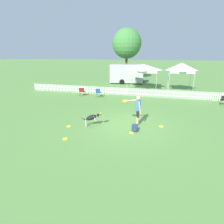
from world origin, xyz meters
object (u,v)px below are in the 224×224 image
(leaping_dog, at_px, (92,118))
(frisbee_midfield, at_px, (69,126))
(handler_person, at_px, (137,107))
(frisbee_near_dog, at_px, (161,126))
(folding_chair_center, at_px, (98,92))
(equipment_trailer, at_px, (127,73))
(folding_chair_green_right, at_px, (82,91))
(frisbee_far_scatter, at_px, (132,133))
(folding_chair_blue_left, at_px, (224,99))
(tree_left_grove, at_px, (127,44))
(backpack_on_grass, at_px, (135,128))
(canopy_tent_secondary, at_px, (182,68))
(canopy_tent_main, at_px, (143,68))
(frisbee_near_handler, at_px, (65,139))

(leaping_dog, bearing_deg, frisbee_midfield, -90.52)
(handler_person, height_order, frisbee_near_dog, handler_person)
(handler_person, relative_size, folding_chair_center, 1.99)
(equipment_trailer, bearing_deg, folding_chair_green_right, -115.79)
(folding_chair_green_right, bearing_deg, frisbee_far_scatter, 117.06)
(frisbee_far_scatter, relative_size, folding_chair_green_right, 0.32)
(leaping_dog, relative_size, folding_chair_blue_left, 1.43)
(folding_chair_center, height_order, tree_left_grove, tree_left_grove)
(backpack_on_grass, height_order, equipment_trailer, equipment_trailer)
(leaping_dog, bearing_deg, frisbee_far_scatter, 62.34)
(canopy_tent_secondary, bearing_deg, canopy_tent_main, 178.95)
(folding_chair_blue_left, bearing_deg, frisbee_near_handler, 47.99)
(folding_chair_blue_left, relative_size, canopy_tent_main, 0.26)
(leaping_dog, relative_size, frisbee_far_scatter, 4.41)
(equipment_trailer, bearing_deg, folding_chair_blue_left, -51.76)
(frisbee_far_scatter, bearing_deg, frisbee_midfield, -178.75)
(handler_person, bearing_deg, backpack_on_grass, 162.75)
(frisbee_near_handler, bearing_deg, folding_chair_green_right, 109.05)
(folding_chair_center, bearing_deg, frisbee_midfield, 92.87)
(equipment_trailer, bearing_deg, handler_person, -85.52)
(frisbee_near_dog, xyz_separation_m, folding_chair_green_right, (-7.60, 6.04, 0.47))
(backpack_on_grass, bearing_deg, handler_person, 91.92)
(canopy_tent_secondary, bearing_deg, folding_chair_center, -146.31)
(folding_chair_center, bearing_deg, leaping_dog, 103.53)
(folding_chair_center, distance_m, canopy_tent_main, 6.69)
(leaping_dog, xyz_separation_m, folding_chair_center, (-1.96, 6.76, -0.00))
(folding_chair_green_right, xyz_separation_m, canopy_tent_main, (5.45, 5.03, 1.95))
(folding_chair_green_right, bearing_deg, leaping_dog, 105.58)
(equipment_trailer, bearing_deg, canopy_tent_main, -63.77)
(handler_person, height_order, equipment_trailer, equipment_trailer)
(folding_chair_green_right, relative_size, equipment_trailer, 0.15)
(canopy_tent_main, height_order, equipment_trailer, canopy_tent_main)
(backpack_on_grass, height_order, tree_left_grove, tree_left_grove)
(frisbee_near_handler, height_order, tree_left_grove, tree_left_grove)
(leaping_dog, xyz_separation_m, frisbee_midfield, (-1.27, -0.43, -0.51))
(handler_person, distance_m, equipment_trailer, 15.36)
(folding_chair_blue_left, bearing_deg, tree_left_grove, -45.87)
(canopy_tent_secondary, height_order, equipment_trailer, canopy_tent_secondary)
(backpack_on_grass, distance_m, folding_chair_blue_left, 9.20)
(frisbee_midfield, distance_m, equipment_trailer, 16.33)
(frisbee_midfield, relative_size, backpack_on_grass, 0.70)
(leaping_dog, height_order, frisbee_far_scatter, leaping_dog)
(leaping_dog, distance_m, backpack_on_grass, 2.49)
(leaping_dog, bearing_deg, folding_chair_center, 177.04)
(tree_left_grove, bearing_deg, folding_chair_green_right, -99.29)
(frisbee_midfield, relative_size, equipment_trailer, 0.05)
(canopy_tent_main, distance_m, equipment_trailer, 4.77)
(handler_person, bearing_deg, frisbee_near_handler, 111.97)
(folding_chair_green_right, bearing_deg, frisbee_near_dog, 128.89)
(leaping_dog, bearing_deg, tree_left_grove, 165.69)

